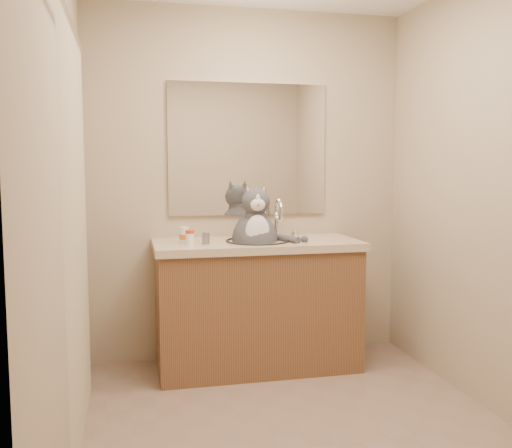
{
  "coord_description": "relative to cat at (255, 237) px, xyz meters",
  "views": [
    {
      "loc": [
        -0.82,
        -2.63,
        1.35
      ],
      "look_at": [
        -0.08,
        0.65,
        0.99
      ],
      "focal_mm": 40.0,
      "sensor_mm": 36.0,
      "label": 1
    }
  ],
  "objects": [
    {
      "name": "room",
      "position": [
        0.02,
        -0.94,
        0.32
      ],
      "size": [
        2.22,
        2.52,
        2.42
      ],
      "color": "#846B5B",
      "rests_on": "ground"
    },
    {
      "name": "vanity",
      "position": [
        0.02,
        0.02,
        -0.44
      ],
      "size": [
        1.34,
        0.59,
        1.12
      ],
      "color": "brown",
      "rests_on": "ground"
    },
    {
      "name": "mirror",
      "position": [
        0.02,
        0.29,
        0.57
      ],
      "size": [
        1.1,
        0.02,
        0.9
      ],
      "primitive_type": "cube",
      "color": "white",
      "rests_on": "room"
    },
    {
      "name": "shower_curtain",
      "position": [
        -1.03,
        -0.84,
        0.15
      ],
      "size": [
        0.02,
        1.3,
        1.93
      ],
      "color": "#BCB48E",
      "rests_on": "ground"
    },
    {
      "name": "cat",
      "position": [
        0.0,
        0.0,
        0.0
      ],
      "size": [
        0.42,
        0.35,
        0.59
      ],
      "rotation": [
        0.0,
        0.0,
        -0.05
      ],
      "color": "#45454A",
      "rests_on": "vanity"
    },
    {
      "name": "pill_bottle_redcap",
      "position": [
        -0.43,
        -0.07,
        0.02
      ],
      "size": [
        0.06,
        0.06,
        0.09
      ],
      "rotation": [
        0.0,
        0.0,
        0.12
      ],
      "color": "white",
      "rests_on": "vanity"
    },
    {
      "name": "pill_bottle_orange",
      "position": [
        -0.46,
        0.02,
        0.02
      ],
      "size": [
        0.07,
        0.07,
        0.1
      ],
      "rotation": [
        0.0,
        0.0,
        0.12
      ],
      "color": "white",
      "rests_on": "vanity"
    },
    {
      "name": "grey_canister",
      "position": [
        -0.33,
        -0.06,
        0.01
      ],
      "size": [
        0.05,
        0.05,
        0.07
      ],
      "rotation": [
        0.0,
        0.0,
        0.18
      ],
      "color": "slate",
      "rests_on": "vanity"
    }
  ]
}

